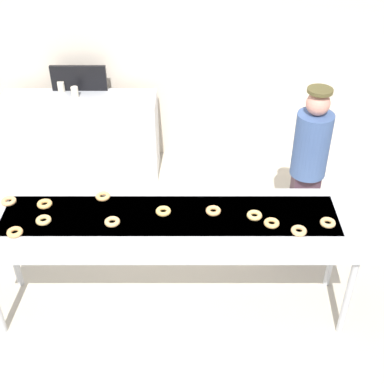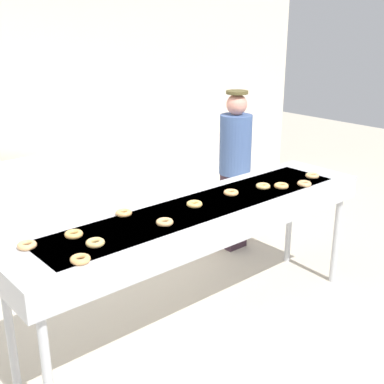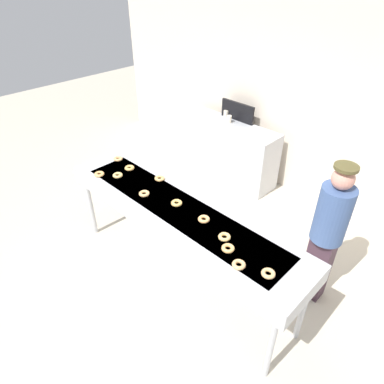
{
  "view_description": "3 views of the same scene",
  "coord_description": "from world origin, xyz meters",
  "views": [
    {
      "loc": [
        0.17,
        -3.04,
        3.45
      ],
      "look_at": [
        0.15,
        0.15,
        1.12
      ],
      "focal_mm": 48.38,
      "sensor_mm": 36.0,
      "label": 1
    },
    {
      "loc": [
        -2.26,
        -2.52,
        2.3
      ],
      "look_at": [
        0.06,
        0.18,
        1.06
      ],
      "focal_mm": 46.61,
      "sensor_mm": 36.0,
      "label": 2
    },
    {
      "loc": [
        2.05,
        -1.88,
        3.12
      ],
      "look_at": [
        0.0,
        0.2,
        1.11
      ],
      "focal_mm": 32.04,
      "sensor_mm": 36.0,
      "label": 3
    }
  ],
  "objects": [
    {
      "name": "glazed_donut_4",
      "position": [
        0.75,
        -0.11,
        1.03
      ],
      "size": [
        0.16,
        0.16,
        0.04
      ],
      "primitive_type": "torus",
      "rotation": [
        0.0,
        0.0,
        0.88
      ],
      "color": "#EBAE62",
      "rests_on": "fryer_conveyor"
    },
    {
      "name": "glazed_donut_8",
      "position": [
        0.94,
        -0.2,
        1.03
      ],
      "size": [
        0.16,
        0.16,
        0.04
      ],
      "primitive_type": "torus",
      "rotation": [
        0.0,
        0.0,
        0.93
      ],
      "color": "#E0A86C",
      "rests_on": "fryer_conveyor"
    },
    {
      "name": "menu_display",
      "position": [
        -1.09,
        2.35,
        1.08
      ],
      "size": [
        0.62,
        0.04,
        0.29
      ],
      "primitive_type": "cube",
      "color": "black",
      "rests_on": "prep_counter"
    },
    {
      "name": "glazed_donut_9",
      "position": [
        -0.42,
        -0.1,
        1.03
      ],
      "size": [
        0.15,
        0.15,
        0.04
      ],
      "primitive_type": "torus",
      "rotation": [
        0.0,
        0.0,
        2.71
      ],
      "color": "tan",
      "rests_on": "fryer_conveyor"
    },
    {
      "name": "glazed_donut_6",
      "position": [
        -1.11,
        -0.22,
        1.03
      ],
      "size": [
        0.16,
        0.16,
        0.04
      ],
      "primitive_type": "torus",
      "rotation": [
        0.0,
        0.0,
        2.39
      ],
      "color": "#EFAA61",
      "rests_on": "fryer_conveyor"
    },
    {
      "name": "back_wall",
      "position": [
        0.0,
        2.6,
        1.66
      ],
      "size": [
        8.0,
        0.12,
        3.33
      ],
      "primitive_type": "cube",
      "color": "beige",
      "rests_on": "ground"
    },
    {
      "name": "ground_plane",
      "position": [
        0.0,
        0.0,
        0.0
      ],
      "size": [
        16.0,
        16.0,
        0.0
      ],
      "primitive_type": "plane",
      "color": "beige"
    },
    {
      "name": "glazed_donut_11",
      "position": [
        0.33,
        0.03,
        1.03
      ],
      "size": [
        0.13,
        0.13,
        0.04
      ],
      "primitive_type": "torus",
      "rotation": [
        0.0,
        0.0,
        1.48
      ],
      "color": "#EFAA65",
      "rests_on": "fryer_conveyor"
    },
    {
      "name": "prep_counter",
      "position": [
        -1.09,
        2.15,
        0.47
      ],
      "size": [
        1.72,
        0.5,
        0.94
      ],
      "primitive_type": "cube",
      "color": "#B7BABF",
      "rests_on": "ground"
    },
    {
      "name": "fryer_conveyor",
      "position": [
        0.0,
        0.0,
        0.92
      ],
      "size": [
        2.97,
        0.69,
        1.01
      ],
      "color": "#B7BABF",
      "rests_on": "ground"
    },
    {
      "name": "glazed_donut_2",
      "position": [
        -1.25,
        0.15,
        1.03
      ],
      "size": [
        0.15,
        0.15,
        0.04
      ],
      "primitive_type": "torus",
      "rotation": [
        0.0,
        0.0,
        1.95
      ],
      "color": "#EBAF70",
      "rests_on": "fryer_conveyor"
    },
    {
      "name": "paper_cup_0",
      "position": [
        -1.12,
        2.18,
        1.0
      ],
      "size": [
        0.08,
        0.08,
        0.12
      ],
      "primitive_type": "cylinder",
      "color": "beige",
      "rests_on": "prep_counter"
    },
    {
      "name": "glazed_donut_7",
      "position": [
        -0.93,
        -0.08,
        1.03
      ],
      "size": [
        0.14,
        0.14,
        0.04
      ],
      "primitive_type": "torus",
      "rotation": [
        0.0,
        0.0,
        1.28
      ],
      "color": "#DFB86C",
      "rests_on": "fryer_conveyor"
    },
    {
      "name": "glazed_donut_3",
      "position": [
        -0.97,
        0.12,
        1.03
      ],
      "size": [
        0.12,
        0.12,
        0.04
      ],
      "primitive_type": "torus",
      "rotation": [
        0.0,
        0.0,
        0.07
      ],
      "color": "#EBB15D",
      "rests_on": "fryer_conveyor"
    },
    {
      "name": "glazed_donut_10",
      "position": [
        1.17,
        -0.11,
        1.03
      ],
      "size": [
        0.16,
        0.16,
        0.04
      ],
      "primitive_type": "torus",
      "rotation": [
        0.0,
        0.0,
        2.47
      ],
      "color": "#E5B06E",
      "rests_on": "fryer_conveyor"
    },
    {
      "name": "paper_cup_1",
      "position": [
        -1.29,
        2.31,
        1.0
      ],
      "size": [
        0.08,
        0.08,
        0.12
      ],
      "primitive_type": "cylinder",
      "color": "beige",
      "rests_on": "prep_counter"
    },
    {
      "name": "glazed_donut_5",
      "position": [
        0.64,
        -0.02,
        1.03
      ],
      "size": [
        0.14,
        0.14,
        0.04
      ],
      "primitive_type": "torus",
      "rotation": [
        0.0,
        0.0,
        1.85
      ],
      "color": "#E5BA6B",
      "rests_on": "fryer_conveyor"
    },
    {
      "name": "worker_baker",
      "position": [
        1.22,
        0.86,
        0.92
      ],
      "size": [
        0.32,
        0.32,
        1.64
      ],
      "rotation": [
        0.0,
        0.0,
        3.21
      ],
      "color": "#3D2834",
      "rests_on": "ground"
    },
    {
      "name": "glazed_donut_0",
      "position": [
        -0.53,
        0.22,
        1.03
      ],
      "size": [
        0.13,
        0.13,
        0.04
      ],
      "primitive_type": "torus",
      "rotation": [
        0.0,
        0.0,
        1.74
      ],
      "color": "#EAAC63",
      "rests_on": "fryer_conveyor"
    },
    {
      "name": "glazed_donut_1",
      "position": [
        -0.05,
        0.03,
        1.03
      ],
      "size": [
        0.16,
        0.16,
        0.04
      ],
      "primitive_type": "torus",
      "rotation": [
        0.0,
        0.0,
        2.22
      ],
      "color": "#E4B55D",
      "rests_on": "fryer_conveyor"
    }
  ]
}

